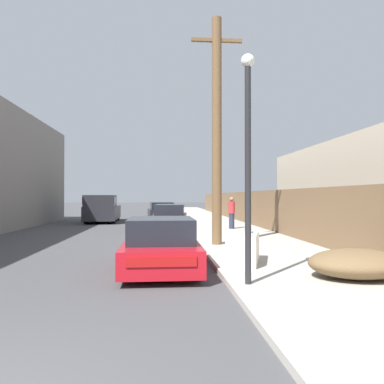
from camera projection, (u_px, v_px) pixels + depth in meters
sidewalk_curb at (210, 221)px, 26.26m from camera, size 4.20×63.00×0.12m
discarded_fridge at (243, 249)px, 9.39m from camera, size 1.15×1.72×0.74m
parked_sports_car_red at (161, 246)px, 9.17m from camera, size 1.78×4.14×1.27m
car_parked_mid at (170, 218)px, 20.10m from camera, size 2.07×4.71×1.36m
car_parked_far at (161, 212)px, 28.23m from camera, size 2.22×4.17×1.35m
pickup_truck at (102, 209)px, 25.74m from camera, size 2.25×5.51×1.88m
utility_pole at (217, 128)px, 13.11m from camera, size 1.80×0.34×7.96m
street_lamp at (248, 149)px, 7.17m from camera, size 0.26×0.26×4.41m
brush_pile at (357, 263)px, 7.65m from camera, size 1.97×1.56×0.59m
wooden_fence at (242, 207)px, 24.98m from camera, size 0.08×41.34×1.98m
pedestrian at (232, 212)px, 19.38m from camera, size 0.34×0.34×1.65m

